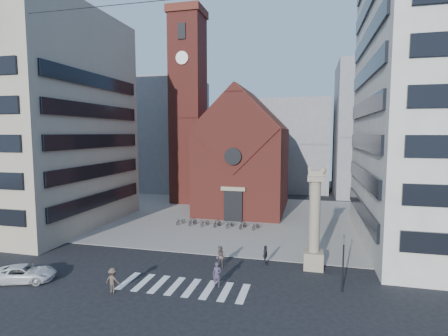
{
  "coord_description": "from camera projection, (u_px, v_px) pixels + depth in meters",
  "views": [
    {
      "loc": [
        9.51,
        -26.55,
        11.41
      ],
      "look_at": [
        0.97,
        8.0,
        7.87
      ],
      "focal_mm": 28.0,
      "sensor_mm": 36.0,
      "label": 1
    }
  ],
  "objects": [
    {
      "name": "ground",
      "position": [
        190.0,
        271.0,
        29.05
      ],
      "size": [
        120.0,
        120.0,
        0.0
      ],
      "primitive_type": "plane",
      "color": "black",
      "rests_on": "ground"
    },
    {
      "name": "church",
      "position": [
        245.0,
        156.0,
        52.44
      ],
      "size": [
        12.0,
        16.65,
        18.0
      ],
      "color": "maroon",
      "rests_on": "ground"
    },
    {
      "name": "scooter_1",
      "position": [
        193.0,
        221.0,
        43.26
      ],
      "size": [
        1.01,
        1.62,
        0.95
      ],
      "primitive_type": "imported",
      "rotation": [
        0.0,
        0.0,
        -0.39
      ],
      "color": "black",
      "rests_on": "piazza"
    },
    {
      "name": "scooter_2",
      "position": [
        205.0,
        223.0,
        42.89
      ],
      "size": [
        1.14,
        1.71,
        0.85
      ],
      "primitive_type": "imported",
      "rotation": [
        0.0,
        0.0,
        -0.39
      ],
      "color": "black",
      "rests_on": "piazza"
    },
    {
      "name": "bg_block_right",
      "position": [
        382.0,
        130.0,
        63.18
      ],
      "size": [
        16.0,
        14.0,
        24.0
      ],
      "primitive_type": "cube",
      "color": "gray",
      "rests_on": "ground"
    },
    {
      "name": "scooter_5",
      "position": [
        243.0,
        225.0,
        41.76
      ],
      "size": [
        1.01,
        1.62,
        0.95
      ],
      "primitive_type": "imported",
      "rotation": [
        0.0,
        0.0,
        -0.39
      ],
      "color": "black",
      "rests_on": "piazza"
    },
    {
      "name": "traffic_light",
      "position": [
        343.0,
        261.0,
        24.99
      ],
      "size": [
        0.13,
        0.16,
        4.3
      ],
      "color": "black",
      "rests_on": "ground"
    },
    {
      "name": "pedestrian_3",
      "position": [
        113.0,
        280.0,
        25.02
      ],
      "size": [
        1.23,
        0.77,
        1.81
      ],
      "primitive_type": "imported",
      "rotation": [
        0.0,
        0.0,
        3.06
      ],
      "color": "#4B3B32",
      "rests_on": "ground"
    },
    {
      "name": "pedestrian_1",
      "position": [
        221.0,
        257.0,
        29.75
      ],
      "size": [
        1.09,
        0.98,
        1.83
      ],
      "primitive_type": "imported",
      "rotation": [
        0.0,
        0.0,
        -0.39
      ],
      "color": "#5D4D4B",
      "rests_on": "ground"
    },
    {
      "name": "scooter_6",
      "position": [
        256.0,
        226.0,
        41.38
      ],
      "size": [
        1.14,
        1.71,
        0.85
      ],
      "primitive_type": "imported",
      "rotation": [
        0.0,
        0.0,
        -0.39
      ],
      "color": "black",
      "rests_on": "piazza"
    },
    {
      "name": "pedestrian_2",
      "position": [
        265.0,
        255.0,
        30.29
      ],
      "size": [
        0.46,
        1.03,
        1.73
      ],
      "primitive_type": "imported",
      "rotation": [
        0.0,
        0.0,
        1.61
      ],
      "color": "#232229",
      "rests_on": "ground"
    },
    {
      "name": "bg_block_mid",
      "position": [
        292.0,
        145.0,
        70.2
      ],
      "size": [
        14.0,
        12.0,
        18.0
      ],
      "primitive_type": "cube",
      "color": "gray",
      "rests_on": "ground"
    },
    {
      "name": "lion_column",
      "position": [
        314.0,
        229.0,
        29.21
      ],
      "size": [
        1.63,
        1.6,
        8.68
      ],
      "color": "gray",
      "rests_on": "ground"
    },
    {
      "name": "zebra_crossing",
      "position": [
        183.0,
        287.0,
        26.02
      ],
      "size": [
        10.2,
        3.2,
        0.01
      ],
      "primitive_type": null,
      "color": "white",
      "rests_on": "ground"
    },
    {
      "name": "building_left",
      "position": [
        32.0,
        120.0,
        43.15
      ],
      "size": [
        18.0,
        20.0,
        26.0
      ],
      "primitive_type": "cube",
      "color": "tan",
      "rests_on": "ground"
    },
    {
      "name": "bg_block_left",
      "position": [
        162.0,
        135.0,
        71.37
      ],
      "size": [
        16.0,
        14.0,
        22.0
      ],
      "primitive_type": "cube",
      "color": "gray",
      "rests_on": "ground"
    },
    {
      "name": "piazza",
      "position": [
        236.0,
        217.0,
        47.4
      ],
      "size": [
        46.0,
        30.0,
        0.05
      ],
      "primitive_type": "cube",
      "color": "gray",
      "rests_on": "ground"
    },
    {
      "name": "pedestrian_0",
      "position": [
        217.0,
        274.0,
        26.01
      ],
      "size": [
        0.69,
        0.46,
        1.86
      ],
      "primitive_type": "imported",
      "rotation": [
        0.0,
        0.0,
        -0.03
      ],
      "color": "#3C3448",
      "rests_on": "ground"
    },
    {
      "name": "scooter_0",
      "position": [
        181.0,
        221.0,
        43.64
      ],
      "size": [
        1.14,
        1.71,
        0.85
      ],
      "primitive_type": "imported",
      "rotation": [
        0.0,
        0.0,
        -0.39
      ],
      "color": "black",
      "rests_on": "piazza"
    },
    {
      "name": "scooter_3",
      "position": [
        217.0,
        223.0,
        42.51
      ],
      "size": [
        1.01,
        1.62,
        0.95
      ],
      "primitive_type": "imported",
      "rotation": [
        0.0,
        0.0,
        -0.39
      ],
      "color": "black",
      "rests_on": "piazza"
    },
    {
      "name": "campanile",
      "position": [
        188.0,
        107.0,
        56.92
      ],
      "size": [
        5.5,
        5.5,
        31.2
      ],
      "color": "maroon",
      "rests_on": "ground"
    },
    {
      "name": "white_car",
      "position": [
        24.0,
        273.0,
        26.92
      ],
      "size": [
        5.03,
        3.52,
        1.28
      ],
      "primitive_type": "imported",
      "rotation": [
        0.0,
        0.0,
        1.91
      ],
      "color": "silver",
      "rests_on": "ground"
    },
    {
      "name": "scooter_4",
      "position": [
        230.0,
        224.0,
        42.14
      ],
      "size": [
        1.14,
        1.71,
        0.85
      ],
      "primitive_type": "imported",
      "rotation": [
        0.0,
        0.0,
        -0.39
      ],
      "color": "black",
      "rests_on": "piazza"
    }
  ]
}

